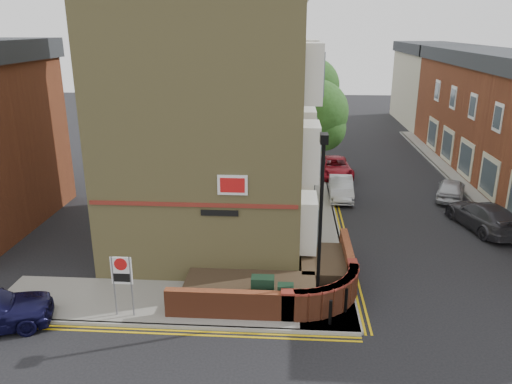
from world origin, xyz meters
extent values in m
plane|color=black|center=(0.00, 0.00, 0.00)|extent=(120.00, 120.00, 0.00)
cube|color=gray|center=(-3.50, 1.50, 0.06)|extent=(13.00, 3.00, 0.12)
cube|color=gray|center=(2.00, 16.00, 0.06)|extent=(2.00, 32.00, 0.12)
cube|color=gray|center=(13.00, 13.00, 0.06)|extent=(4.00, 40.00, 0.12)
cube|color=gray|center=(-3.50, 0.00, 0.06)|extent=(13.00, 0.15, 0.12)
cube|color=gray|center=(3.00, 16.00, 0.06)|extent=(0.15, 32.00, 0.12)
cube|color=gray|center=(11.00, 13.00, 0.06)|extent=(0.15, 40.00, 0.12)
cube|color=gold|center=(-3.50, -0.25, 0.01)|extent=(13.00, 0.28, 0.01)
cube|color=gold|center=(3.25, 16.00, 0.01)|extent=(0.28, 32.00, 0.01)
cube|color=#9D8E53|center=(-3.00, 8.00, 5.62)|extent=(8.00, 10.00, 11.00)
cube|color=maroon|center=(-3.00, 2.97, 3.32)|extent=(7.80, 0.06, 0.15)
cube|color=white|center=(-1.50, 2.96, 4.12)|extent=(1.10, 0.05, 0.75)
cube|color=black|center=(-2.00, 2.96, 3.02)|extent=(1.40, 0.04, 0.22)
cylinder|color=black|center=(1.60, 1.20, 3.12)|extent=(0.12, 0.12, 6.00)
cylinder|color=black|center=(1.60, 1.20, 0.52)|extent=(0.20, 0.20, 0.80)
cube|color=black|center=(1.60, 1.20, 6.27)|extent=(0.25, 0.50, 0.30)
cube|color=black|center=(-0.30, 1.30, 0.72)|extent=(0.80, 0.45, 1.20)
cube|color=black|center=(0.50, 1.00, 0.67)|extent=(0.55, 0.40, 1.10)
cylinder|color=black|center=(2.00, 0.40, 0.57)|extent=(0.11, 0.11, 0.90)
cylinder|color=black|center=(2.60, 1.20, 0.57)|extent=(0.11, 0.11, 0.90)
cylinder|color=slate|center=(-5.30, 0.50, 1.22)|extent=(0.06, 0.06, 2.20)
cylinder|color=slate|center=(-4.70, 0.50, 1.22)|extent=(0.06, 0.06, 2.20)
cube|color=white|center=(-5.00, 0.50, 1.82)|extent=(0.72, 0.04, 1.00)
cylinder|color=red|center=(-5.00, 0.47, 2.07)|extent=(0.44, 0.02, 0.44)
cube|color=beige|center=(14.50, 38.00, 3.50)|extent=(5.00, 12.00, 7.00)
cube|color=#24272A|center=(14.50, 38.00, 7.50)|extent=(5.40, 12.40, 1.00)
cylinder|color=#382B1E|center=(2.00, 14.00, 2.40)|extent=(0.24, 0.24, 4.55)
sphere|color=#224617|center=(2.00, 14.00, 5.00)|extent=(3.64, 3.64, 3.64)
sphere|color=#224617|center=(2.40, 13.70, 4.15)|extent=(2.60, 2.60, 2.60)
sphere|color=#224617|center=(1.70, 14.40, 4.54)|extent=(2.86, 2.86, 2.86)
cylinder|color=#382B1E|center=(2.00, 22.00, 2.64)|extent=(0.24, 0.24, 5.04)
sphere|color=#224617|center=(2.00, 22.00, 5.52)|extent=(4.03, 4.03, 4.03)
sphere|color=#224617|center=(2.40, 21.70, 4.58)|extent=(2.88, 2.88, 2.88)
sphere|color=#224617|center=(1.70, 22.40, 5.02)|extent=(3.17, 3.17, 3.17)
cylinder|color=#382B1E|center=(2.00, 30.00, 2.50)|extent=(0.24, 0.24, 4.76)
sphere|color=#224617|center=(2.00, 30.00, 5.22)|extent=(3.81, 3.81, 3.81)
sphere|color=#224617|center=(2.40, 29.70, 4.34)|extent=(2.72, 2.72, 2.72)
sphere|color=#224617|center=(1.70, 30.40, 4.74)|extent=(2.99, 2.99, 2.99)
cylinder|color=black|center=(2.40, 25.00, 1.72)|extent=(0.10, 0.10, 3.20)
imported|color=black|center=(2.40, 25.00, 3.82)|extent=(0.20, 0.16, 1.00)
imported|color=#A6A9AD|center=(3.60, 13.74, 0.62)|extent=(1.45, 3.79, 1.23)
imported|color=maroon|center=(3.60, 18.26, 0.62)|extent=(2.37, 4.61, 1.24)
imported|color=#303035|center=(10.19, 9.52, 0.68)|extent=(2.96, 5.03, 1.37)
imported|color=#AFB1B7|center=(9.95, 14.00, 0.62)|extent=(2.61, 3.89, 1.23)
camera|label=1|loc=(0.50, -14.15, 9.61)|focal=35.00mm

